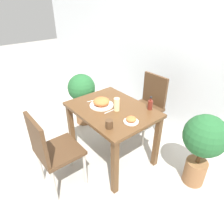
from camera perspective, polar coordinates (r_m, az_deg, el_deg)
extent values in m
plane|color=#B7B2A8|center=(2.73, 0.00, -12.42)|extent=(16.00, 16.00, 0.00)
cube|color=silver|center=(3.03, 20.29, 18.21)|extent=(8.00, 0.05, 2.60)
cube|color=brown|center=(2.30, 0.00, 0.69)|extent=(0.99, 0.75, 0.04)
cube|color=brown|center=(2.67, -11.52, -4.66)|extent=(0.06, 0.06, 0.70)
cube|color=brown|center=(2.09, 0.81, -15.71)|extent=(0.06, 0.06, 0.70)
cube|color=brown|center=(2.96, -0.55, -0.14)|extent=(0.06, 0.06, 0.70)
cube|color=brown|center=(2.45, 12.64, -8.39)|extent=(0.06, 0.06, 0.70)
cube|color=#4C331E|center=(2.19, -14.76, -10.69)|extent=(0.42, 0.42, 0.04)
cube|color=#4C331E|center=(2.00, -20.61, -7.52)|extent=(0.40, 0.04, 0.44)
cylinder|color=#B7B2A8|center=(2.28, -7.70, -15.82)|extent=(0.03, 0.03, 0.43)
cylinder|color=#B7B2A8|center=(2.52, -12.18, -10.99)|extent=(0.03, 0.03, 0.43)
cylinder|color=#B7B2A8|center=(2.19, -16.13, -19.70)|extent=(0.03, 0.03, 0.43)
cylinder|color=#B7B2A8|center=(2.44, -19.82, -14.17)|extent=(0.03, 0.03, 0.43)
cube|color=#4C331E|center=(2.88, 9.15, 0.90)|extent=(0.42, 0.42, 0.04)
cube|color=#4C331E|center=(2.90, 12.13, 6.20)|extent=(0.40, 0.04, 0.44)
cylinder|color=#B7B2A8|center=(2.99, 3.91, -2.79)|extent=(0.03, 0.03, 0.43)
cylinder|color=#B7B2A8|center=(2.79, 8.94, -5.92)|extent=(0.03, 0.03, 0.43)
cylinder|color=#B7B2A8|center=(3.21, 8.64, -0.52)|extent=(0.03, 0.03, 0.43)
cylinder|color=#B7B2A8|center=(3.03, 13.60, -3.25)|extent=(0.03, 0.03, 0.43)
cylinder|color=white|center=(2.35, -3.01, 1.97)|extent=(0.28, 0.28, 0.01)
ellipsoid|color=#CC6633|center=(2.32, -3.05, 3.00)|extent=(0.19, 0.19, 0.08)
cylinder|color=white|center=(2.05, 5.46, -2.72)|extent=(0.15, 0.15, 0.01)
ellipsoid|color=#CC6633|center=(2.04, 5.50, -2.04)|extent=(0.11, 0.11, 0.05)
cylinder|color=#4C331E|center=(1.94, -0.80, -3.46)|extent=(0.07, 0.07, 0.09)
cylinder|color=beige|center=(2.22, 1.35, 2.17)|extent=(0.06, 0.06, 0.15)
cylinder|color=maroon|center=(2.29, 10.85, 1.98)|extent=(0.06, 0.06, 0.11)
cylinder|color=maroon|center=(2.26, 11.01, 3.49)|extent=(0.03, 0.03, 0.03)
sphere|color=black|center=(2.24, 11.08, 4.14)|extent=(0.03, 0.03, 0.03)
cube|color=silver|center=(2.47, -5.34, 3.35)|extent=(0.03, 0.17, 0.00)
cube|color=silver|center=(2.23, -0.43, 0.28)|extent=(0.01, 0.17, 0.00)
cylinder|color=brown|center=(3.34, -8.07, -0.69)|extent=(0.25, 0.25, 0.28)
cylinder|color=brown|center=(3.24, -8.33, 2.40)|extent=(0.04, 0.04, 0.13)
sphere|color=#235B2D|center=(3.12, -8.71, 6.85)|extent=(0.42, 0.42, 0.42)
cylinder|color=brown|center=(2.51, 22.55, -15.39)|extent=(0.23, 0.23, 0.30)
cylinder|color=brown|center=(2.37, 23.58, -11.74)|extent=(0.04, 0.04, 0.13)
sphere|color=#235B2D|center=(2.20, 25.11, -6.19)|extent=(0.44, 0.44, 0.44)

